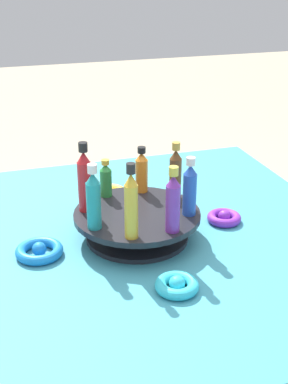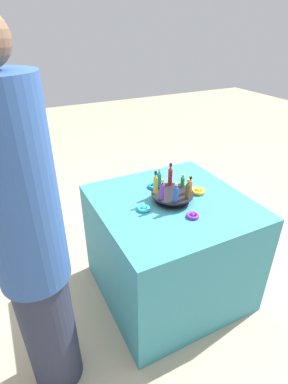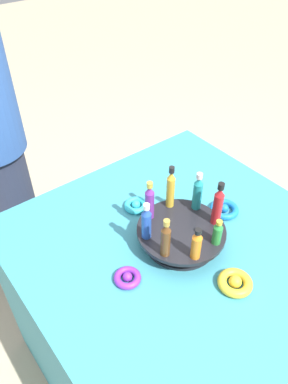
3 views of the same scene
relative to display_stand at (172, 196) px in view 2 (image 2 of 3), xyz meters
name	(u,v)px [view 2 (image 2 of 3)]	position (x,y,z in m)	size (l,w,h in m)	color
ground_plane	(167,287)	(0.00, 0.00, -0.80)	(12.00, 12.00, 0.00)	tan
party_table	(169,248)	(0.00, 0.00, -0.42)	(0.94, 0.94, 0.76)	teal
display_stand	(172,196)	(0.00, 0.00, 0.00)	(0.27, 0.27, 0.06)	black
bottle_red	(170,175)	(-0.04, -0.10, 0.09)	(0.03, 0.03, 0.15)	#B21E23
bottle_teal	(159,179)	(0.04, -0.10, 0.09)	(0.03, 0.03, 0.13)	teal
bottle_gold	(155,183)	(0.10, -0.04, 0.10)	(0.03, 0.03, 0.15)	gold
bottle_purple	(162,190)	(0.10, 0.04, 0.09)	(0.03, 0.03, 0.13)	#702D93
bottle_blue	(176,193)	(0.04, 0.10, 0.08)	(0.03, 0.03, 0.12)	#234CAD
bottle_brown	(188,190)	(-0.04, 0.10, 0.09)	(0.03, 0.03, 0.13)	brown
bottle_orange	(190,185)	(-0.10, 0.04, 0.07)	(0.03, 0.03, 0.11)	orange
bottle_green	(183,181)	(-0.10, -0.04, 0.07)	(0.03, 0.03, 0.09)	#288438
ribbon_bow_teal	(143,208)	(0.21, 0.01, -0.02)	(0.08, 0.08, 0.03)	#2DB7CC
ribbon_bow_purple	(193,216)	(-0.01, 0.21, -0.02)	(0.08, 0.08, 0.03)	purple
ribbon_bow_gold	(198,191)	(-0.21, -0.01, -0.02)	(0.10, 0.10, 0.04)	gold
ribbon_bow_blue	(155,186)	(0.01, -0.21, -0.02)	(0.10, 0.10, 0.03)	blue
person_figure	(30,249)	(0.88, 0.27, 0.11)	(0.31, 0.31, 1.80)	#282D42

